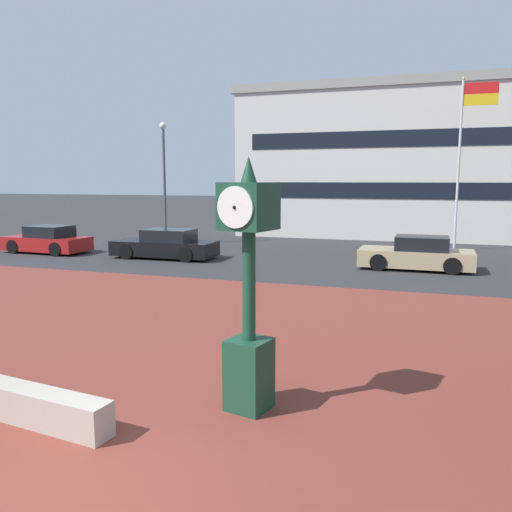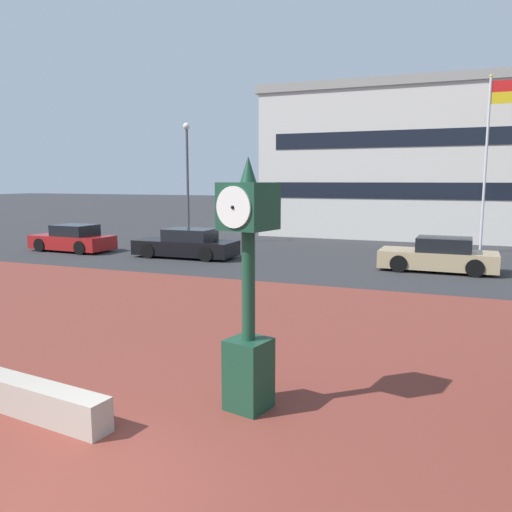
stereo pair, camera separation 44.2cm
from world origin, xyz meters
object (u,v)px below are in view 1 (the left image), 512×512
at_px(street_clock, 249,292).
at_px(flagpole_primary, 464,149).
at_px(car_street_far, 48,241).
at_px(car_street_near, 417,255).
at_px(street_lamp_post, 164,170).
at_px(civic_building, 428,163).
at_px(car_street_mid, 166,245).

bearing_deg(street_clock, flagpole_primary, 91.89).
distance_m(car_street_far, flagpole_primary, 20.14).
bearing_deg(street_clock, car_street_near, 94.27).
relative_size(street_clock, street_lamp_post, 0.59).
distance_m(car_street_near, flagpole_primary, 7.73).
distance_m(street_clock, flagpole_primary, 20.39).
height_order(car_street_near, civic_building, civic_building).
bearing_deg(flagpole_primary, civic_building, 99.83).
bearing_deg(car_street_far, street_lamp_post, -37.29).
height_order(street_clock, car_street_far, street_clock).
bearing_deg(car_street_near, car_street_far, 92.95).
relative_size(street_clock, civic_building, 0.17).
height_order(flagpole_primary, civic_building, civic_building).
bearing_deg(car_street_near, street_clock, 171.89).
bearing_deg(flagpole_primary, street_lamp_post, -171.34).
bearing_deg(car_street_mid, car_street_far, 91.05).
height_order(car_street_mid, flagpole_primary, flagpole_primary).
height_order(car_street_mid, civic_building, civic_building).
relative_size(car_street_mid, car_street_far, 1.11).
bearing_deg(civic_building, car_street_mid, -124.66).
relative_size(car_street_near, car_street_mid, 0.93).
bearing_deg(street_clock, car_street_mid, 135.72).
distance_m(street_clock, car_street_mid, 15.67).
height_order(car_street_near, flagpole_primary, flagpole_primary).
bearing_deg(car_street_near, civic_building, -0.10).
relative_size(car_street_mid, civic_building, 0.20).
relative_size(street_clock, car_street_far, 0.91).
distance_m(street_clock, car_street_far, 19.51).
bearing_deg(street_lamp_post, car_street_mid, -62.08).
distance_m(car_street_near, civic_building, 15.68).
height_order(street_clock, street_lamp_post, street_lamp_post).
distance_m(street_clock, car_street_near, 13.82).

